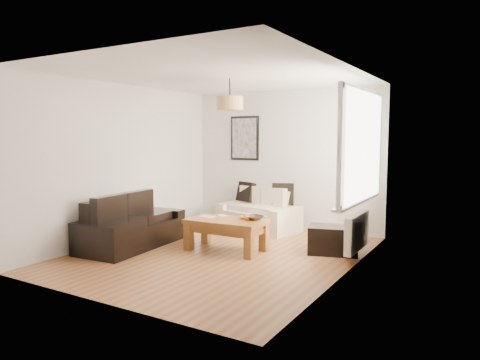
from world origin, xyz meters
The scene contains 21 objects.
floor centered at (0.00, 0.00, 0.00)m, with size 4.50×4.50×0.00m, color brown.
ceiling centered at (0.00, 0.00, 2.60)m, with size 3.80×4.50×0.00m, color white, non-canonical shape.
wall_back centered at (0.00, 2.25, 1.30)m, with size 3.80×0.04×2.60m, color silver, non-canonical shape.
wall_front centered at (0.00, -2.25, 1.30)m, with size 3.80×0.04×2.60m, color silver, non-canonical shape.
wall_left centered at (-1.90, 0.00, 1.30)m, with size 0.04×4.50×2.60m, color silver, non-canonical shape.
wall_right centered at (1.90, 0.00, 1.30)m, with size 0.04×4.50×2.60m, color silver, non-canonical shape.
window_bay centered at (1.86, 0.80, 1.60)m, with size 0.14×1.90×1.60m, color white, non-canonical shape.
radiator centered at (1.82, 0.80, 0.38)m, with size 0.10×0.90×0.52m, color white.
poster centered at (-0.85, 2.22, 1.70)m, with size 0.62×0.04×0.87m, color black, non-canonical shape.
pendant_shade centered at (0.00, 0.30, 2.23)m, with size 0.40×0.40×0.20m, color tan.
loveseat_cream centered at (-0.30, 1.78, 0.37)m, with size 1.47×0.80×0.73m, color beige, non-canonical shape.
sofa_leather centered at (-1.43, -0.34, 0.38)m, with size 1.76×0.85×0.76m, color black, non-canonical shape.
coffee_table centered at (-0.01, 0.19, 0.24)m, with size 1.18×0.65×0.48m, color brown, non-canonical shape.
ottoman centered at (1.45, 0.87, 0.21)m, with size 0.72×0.46×0.41m, color black.
cushion_left centered at (-0.67, 1.96, 0.67)m, with size 0.38×0.12×0.38m, color black.
cushion_right centered at (0.12, 1.96, 0.68)m, with size 0.40×0.12×0.40m, color black.
fruit_bowl centered at (0.38, 0.36, 0.52)m, with size 0.28×0.28×0.07m, color black.
orange_a centered at (0.29, 0.28, 0.52)m, with size 0.06×0.06×0.06m, color orange.
orange_b centered at (0.33, 0.26, 0.52)m, with size 0.07×0.07×0.07m, color orange.
orange_c centered at (0.22, 0.27, 0.52)m, with size 0.06×0.06×0.06m, color orange.
papers centered at (-0.38, 0.24, 0.49)m, with size 0.22×0.15×0.01m, color silver.
Camera 1 is at (3.52, -5.35, 1.74)m, focal length 32.92 mm.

